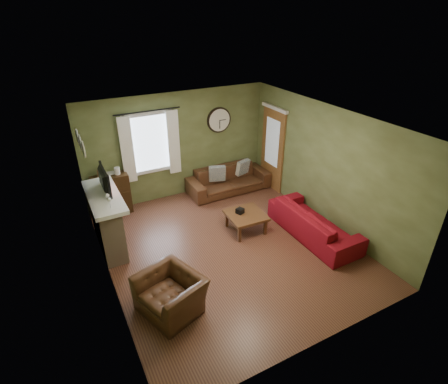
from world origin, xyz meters
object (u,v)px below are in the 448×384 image
sofa_red (314,222)px  bookshelf (112,195)px  armchair (171,294)px  sofa_brown (229,180)px  coffee_table (246,222)px

sofa_red → bookshelf: bearing=51.0°
bookshelf → armchair: 3.41m
sofa_brown → armchair: bearing=-131.1°
bookshelf → sofa_red: size_ratio=0.45×
bookshelf → armchair: size_ratio=0.99×
armchair → sofa_brown: bearing=119.3°
bookshelf → coffee_table: (2.36, -2.04, -0.28)m
sofa_brown → coffee_table: sofa_brown is taller
bookshelf → sofa_brown: size_ratio=0.45×
sofa_brown → sofa_red: 2.68m
sofa_red → coffee_table: bearing=55.0°
sofa_red → armchair: bearing=99.1°
coffee_table → armchair: bearing=-148.2°
sofa_brown → coffee_table: size_ratio=2.79×
bookshelf → armchair: bookshelf is taller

